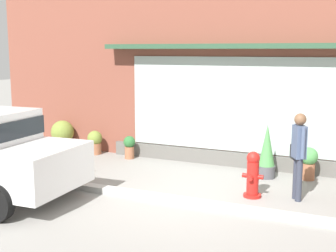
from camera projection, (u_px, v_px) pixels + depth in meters
ground_plane at (179, 200)px, 8.86m from camera, size 60.00×60.00×0.00m
curb_strip at (175, 200)px, 8.67m from camera, size 14.00×0.24×0.12m
storefront at (231, 64)px, 11.30m from camera, size 14.00×0.81×5.16m
fire_hydrant at (253, 174)px, 8.97m from camera, size 0.42×0.38×0.92m
pedestrian_with_handbag at (298, 150)px, 8.73m from camera, size 0.39×0.61×1.69m
potted_plant_near_hydrant at (63, 134)px, 13.19m from camera, size 0.66×0.66×0.87m
potted_plant_window_right at (95, 142)px, 12.72m from camera, size 0.41×0.41×0.66m
potted_plant_doorstep at (309, 161)px, 10.18m from camera, size 0.39×0.39×0.74m
potted_plant_trailing_edge at (129, 146)px, 12.20m from camera, size 0.31×0.31×0.61m
potted_plant_by_entrance at (267, 152)px, 10.32m from camera, size 0.40×0.40×1.23m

